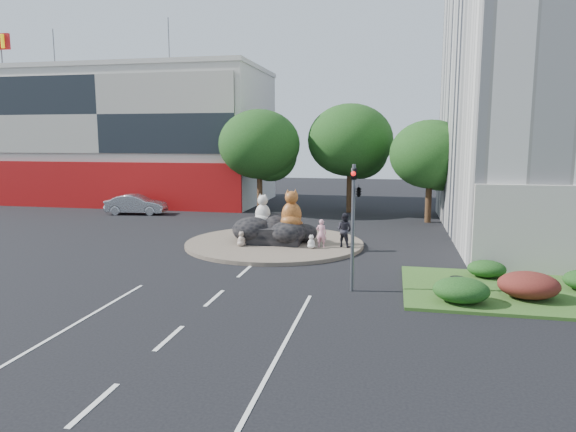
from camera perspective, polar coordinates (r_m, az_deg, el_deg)
name	(u,v)px	position (r m, az deg, el deg)	size (l,w,h in m)	color
ground	(214,298)	(19.79, -8.19, -9.04)	(120.00, 120.00, 0.00)	black
roundabout_island	(274,243)	(29.07, -1.52, -3.05)	(10.00, 10.00, 0.20)	brown
rock_plinth	(274,234)	(28.96, -1.52, -1.99)	(3.20, 2.60, 0.90)	black
shophouse_block	(134,136)	(51.79, -16.79, 8.47)	(25.20, 12.30, 17.40)	beige
grass_verge	(535,293)	(22.24, 25.75, -7.68)	(10.00, 6.00, 0.12)	#2C511B
tree_left	(260,148)	(41.13, -3.08, 7.58)	(6.46, 6.46, 8.27)	#382314
tree_mid	(351,144)	(41.92, 7.01, 7.97)	(6.84, 6.84, 8.76)	#382314
tree_right	(431,158)	(37.90, 15.62, 6.26)	(5.70, 5.70, 7.30)	#382314
hedge_near_green	(461,290)	(19.64, 18.69, -7.81)	(2.00, 1.60, 0.90)	#163611
hedge_red	(529,285)	(21.04, 25.18, -6.97)	(2.20, 1.76, 0.99)	#501915
hedge_back_green	(487,269)	(23.52, 21.20, -5.48)	(1.60, 1.28, 0.72)	#163611
traffic_light	(356,200)	(19.90, 7.54, 1.76)	(0.44, 1.24, 5.00)	#595B60
street_lamp	(532,169)	(26.53, 25.50, 4.71)	(2.34, 0.22, 8.06)	#595B60
cat_white	(263,209)	(29.35, -2.82, 0.79)	(1.06, 0.92, 1.77)	beige
cat_tabby	(292,208)	(28.16, 0.39, 0.85)	(1.29, 1.11, 2.14)	#A45522
kitten_calico	(241,238)	(27.91, -5.20, -2.49)	(0.50, 0.43, 0.84)	silver
kitten_white	(311,241)	(27.24, 2.61, -2.82)	(0.45, 0.39, 0.76)	silver
pedestrian_pink	(321,233)	(27.49, 3.72, -1.93)	(0.55, 0.36, 1.51)	pink
pedestrian_dark	(344,230)	(27.68, 6.29, -1.55)	(0.89, 0.69, 1.83)	black
parked_car	(136,205)	(42.53, -16.51, 1.23)	(1.65, 4.73, 1.56)	#9FA1A6
litter_bin	(457,286)	(20.53, 18.27, -7.40)	(0.55, 0.55, 0.68)	black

